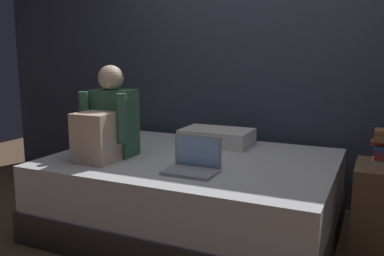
% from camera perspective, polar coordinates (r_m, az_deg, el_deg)
% --- Properties ---
extents(ground_plane, '(8.00, 8.00, 0.00)m').
position_cam_1_polar(ground_plane, '(2.81, 1.45, -16.55)').
color(ground_plane, brown).
extents(wall_back, '(5.60, 0.10, 2.70)m').
position_cam_1_polar(wall_back, '(3.65, 9.19, 11.36)').
color(wall_back, '#383D4C').
rests_on(wall_back, ground_plane).
extents(bed, '(2.00, 1.50, 0.54)m').
position_cam_1_polar(bed, '(3.04, 0.24, -9.03)').
color(bed, '#332D2B').
rests_on(bed, ground_plane).
extents(person_sitting, '(0.39, 0.44, 0.66)m').
position_cam_1_polar(person_sitting, '(2.95, -11.70, 0.68)').
color(person_sitting, '#38664C').
rests_on(person_sitting, bed).
extents(laptop, '(0.32, 0.23, 0.22)m').
position_cam_1_polar(laptop, '(2.58, 0.21, -4.92)').
color(laptop, '#9EA0A5').
rests_on(laptop, bed).
extents(pillow, '(0.56, 0.36, 0.13)m').
position_cam_1_polar(pillow, '(3.35, 3.48, -1.25)').
color(pillow, silver).
rests_on(pillow, bed).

